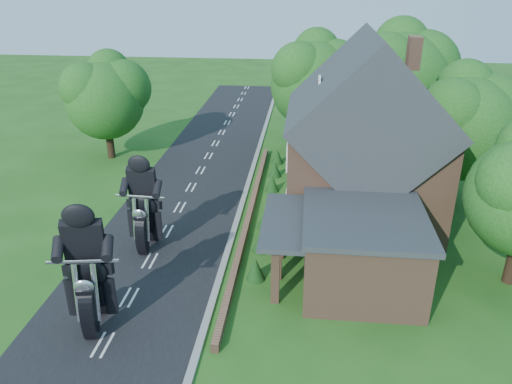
# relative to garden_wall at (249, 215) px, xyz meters

# --- Properties ---
(ground) EXTENTS (120.00, 120.00, 0.00)m
(ground) POSITION_rel_garden_wall_xyz_m (-4.30, -5.00, -0.20)
(ground) COLOR #1F4F16
(ground) RESTS_ON ground
(road) EXTENTS (7.00, 80.00, 0.02)m
(road) POSITION_rel_garden_wall_xyz_m (-4.30, -5.00, -0.19)
(road) COLOR black
(road) RESTS_ON ground
(kerb) EXTENTS (0.30, 80.00, 0.12)m
(kerb) POSITION_rel_garden_wall_xyz_m (-0.65, -5.00, -0.14)
(kerb) COLOR gray
(kerb) RESTS_ON ground
(garden_wall) EXTENTS (0.30, 22.00, 0.40)m
(garden_wall) POSITION_rel_garden_wall_xyz_m (0.00, 0.00, 0.00)
(garden_wall) COLOR brown
(garden_wall) RESTS_ON ground
(house) EXTENTS (9.54, 8.64, 10.24)m
(house) POSITION_rel_garden_wall_xyz_m (6.19, 1.00, 4.14)
(house) COLOR brown
(house) RESTS_ON ground
(annex) EXTENTS (7.05, 5.94, 3.44)m
(annex) POSITION_rel_garden_wall_xyz_m (5.57, -5.80, 1.57)
(annex) COLOR brown
(annex) RESTS_ON ground
(tree_house_right) EXTENTS (6.51, 6.00, 8.40)m
(tree_house_right) POSITION_rel_garden_wall_xyz_m (12.35, 3.62, 4.99)
(tree_house_right) COLOR black
(tree_house_right) RESTS_ON ground
(tree_behind_house) EXTENTS (7.81, 7.20, 10.08)m
(tree_behind_house) POSITION_rel_garden_wall_xyz_m (9.88, 11.14, 6.03)
(tree_behind_house) COLOR black
(tree_behind_house) RESTS_ON ground
(tree_behind_left) EXTENTS (6.94, 6.40, 9.16)m
(tree_behind_left) POSITION_rel_garden_wall_xyz_m (3.86, 12.13, 5.53)
(tree_behind_left) COLOR black
(tree_behind_left) RESTS_ON ground
(tree_far_road) EXTENTS (6.08, 5.60, 7.84)m
(tree_far_road) POSITION_rel_garden_wall_xyz_m (-11.16, 9.11, 4.64)
(tree_far_road) COLOR black
(tree_far_road) RESTS_ON ground
(shrub_a) EXTENTS (0.90, 0.90, 1.10)m
(shrub_a) POSITION_rel_garden_wall_xyz_m (1.00, -6.00, 0.35)
(shrub_a) COLOR #103411
(shrub_a) RESTS_ON ground
(shrub_b) EXTENTS (0.90, 0.90, 1.10)m
(shrub_b) POSITION_rel_garden_wall_xyz_m (1.00, -3.50, 0.35)
(shrub_b) COLOR #103411
(shrub_b) RESTS_ON ground
(shrub_c) EXTENTS (0.90, 0.90, 1.10)m
(shrub_c) POSITION_rel_garden_wall_xyz_m (1.00, -1.00, 0.35)
(shrub_c) COLOR #103411
(shrub_c) RESTS_ON ground
(shrub_d) EXTENTS (0.90, 0.90, 1.10)m
(shrub_d) POSITION_rel_garden_wall_xyz_m (1.00, 4.00, 0.35)
(shrub_d) COLOR #103411
(shrub_d) RESTS_ON ground
(shrub_e) EXTENTS (0.90, 0.90, 1.10)m
(shrub_e) POSITION_rel_garden_wall_xyz_m (1.00, 6.50, 0.35)
(shrub_e) COLOR #103411
(shrub_e) RESTS_ON ground
(shrub_f) EXTENTS (0.90, 0.90, 1.10)m
(shrub_f) POSITION_rel_garden_wall_xyz_m (1.00, 9.00, 0.35)
(shrub_f) COLOR #103411
(shrub_f) RESTS_ON ground
(motorcycle_lead) EXTENTS (0.73, 1.82, 1.65)m
(motorcycle_lead) POSITION_rel_garden_wall_xyz_m (-4.93, -9.96, 0.62)
(motorcycle_lead) COLOR black
(motorcycle_lead) RESTS_ON ground
(motorcycle_follow) EXTENTS (0.48, 1.65, 1.52)m
(motorcycle_follow) POSITION_rel_garden_wall_xyz_m (-4.74, -3.78, 0.56)
(motorcycle_follow) COLOR black
(motorcycle_follow) RESTS_ON ground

